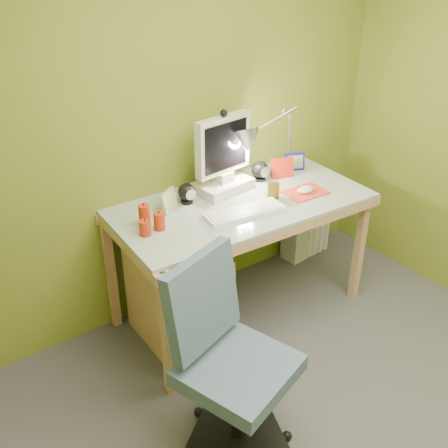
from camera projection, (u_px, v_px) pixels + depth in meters
wall_back at (163, 129)px, 2.99m from camera, size 3.20×0.01×2.40m
slope_ceiling at (104, 130)px, 1.03m from camera, size 1.10×3.20×1.10m
desk at (240, 259)px, 3.26m from camera, size 1.54×0.82×0.81m
monitor at (223, 151)px, 3.07m from camera, size 0.39×0.26×0.50m
speaker_left at (187, 193)px, 3.01m from camera, size 0.11×0.11×0.12m
speaker_right at (260, 171)px, 3.28m from camera, size 0.11×0.11×0.13m
keyboard at (244, 212)px, 2.92m from camera, size 0.47×0.21×0.02m
mousepad at (305, 192)px, 3.15m from camera, size 0.26×0.19×0.01m
mouse at (305, 190)px, 3.15m from camera, size 0.13×0.09×0.04m
amber_tumbler at (273, 191)px, 3.07m from camera, size 0.08×0.08×0.09m
candle_cluster at (148, 219)px, 2.74m from camera, size 0.19×0.18×0.13m
photo_frame_red at (282, 168)px, 3.33m from camera, size 0.15×0.07×0.13m
photo_frame_blue at (294, 161)px, 3.43m from camera, size 0.13×0.07×0.12m
photo_frame_green at (169, 201)px, 2.93m from camera, size 0.13×0.09×0.12m
desk_lamp at (282, 126)px, 3.26m from camera, size 0.60×0.28×0.64m
task_chair at (239, 368)px, 2.35m from camera, size 0.67×0.67×0.96m
radiator at (305, 233)px, 3.98m from camera, size 0.38×0.18×0.36m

